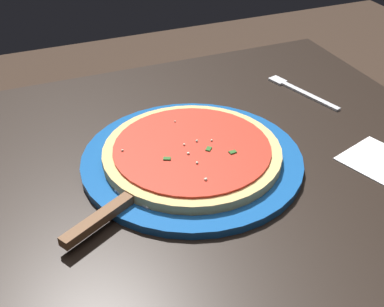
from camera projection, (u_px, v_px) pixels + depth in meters
restaurant_table at (207, 230)px, 0.96m from camera, size 0.84×0.94×0.76m
serving_plate at (192, 160)px, 0.88m from camera, size 0.38×0.38×0.01m
pizza at (192, 152)px, 0.87m from camera, size 0.30×0.30×0.02m
pizza_server at (119, 206)px, 0.76m from camera, size 0.14×0.21×0.01m
fork at (299, 91)px, 1.10m from camera, size 0.18×0.07×0.00m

